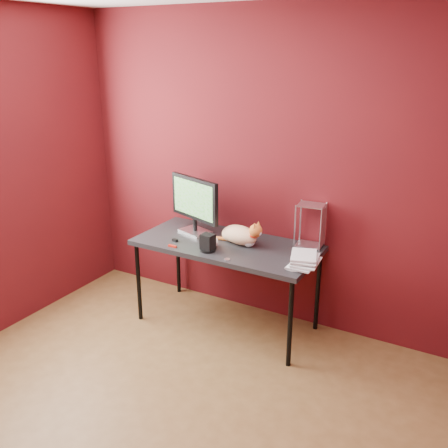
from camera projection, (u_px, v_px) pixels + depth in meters
The scene contains 11 objects.
room at pixel (126, 210), 2.65m from camera, with size 3.52×3.52×2.61m.
desk at pixel (227, 249), 4.10m from camera, with size 1.50×0.70×0.75m.
monitor at pixel (195, 202), 4.22m from camera, with size 0.55×0.25×0.49m.
cat at pixel (240, 235), 4.04m from camera, with size 0.49×0.24×0.23m.
skull_mug at pixel (212, 242), 3.97m from camera, with size 0.10×0.10×0.09m.
speaker at pixel (208, 243), 3.90m from camera, with size 0.12×0.12×0.14m.
book_stack at pixel (296, 199), 3.52m from camera, with size 0.25×0.29×1.00m.
wire_rack at pixel (310, 225), 3.96m from camera, with size 0.22×0.19×0.35m.
pocket_knife at pixel (172, 246), 4.00m from camera, with size 0.07×0.02×0.01m, color #B2190D.
black_gadget at pixel (175, 240), 4.11m from camera, with size 0.05×0.03×0.02m, color black.
washer at pixel (227, 259), 3.76m from camera, with size 0.05×0.05×0.00m, color silver.
Camera 1 is at (1.70, -1.95, 2.26)m, focal length 40.00 mm.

